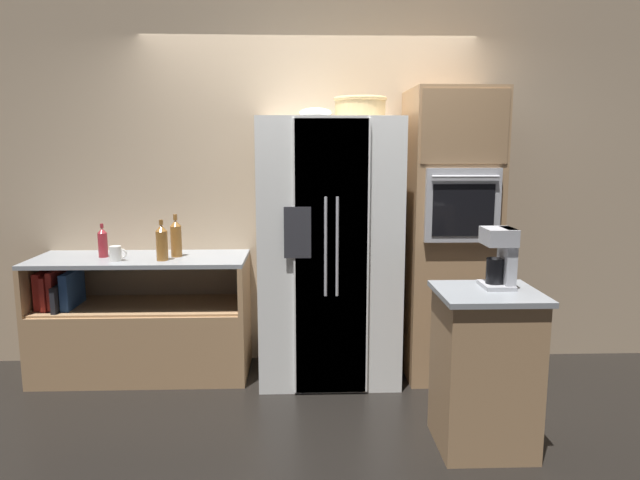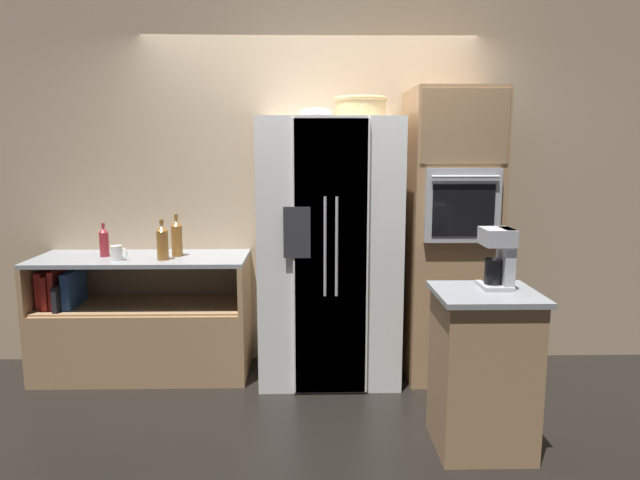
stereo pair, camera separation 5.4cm
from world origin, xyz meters
name	(u,v)px [view 1 (the left image)]	position (x,y,z in m)	size (l,w,h in m)	color
ground_plane	(311,378)	(0.00, 0.00, 0.00)	(20.00, 20.00, 0.00)	black
wall_back	(309,184)	(0.00, 0.45, 1.40)	(12.00, 0.06, 2.80)	tan
counter_left	(141,332)	(-1.26, 0.12, 0.32)	(1.54, 0.59, 0.89)	#A87F56
refrigerator	(329,251)	(0.13, 0.06, 0.94)	(0.99, 0.74, 1.88)	white
wall_oven	(449,235)	(1.01, 0.10, 1.05)	(0.61, 0.70, 2.08)	#A87F56
island_counter	(484,369)	(0.95, -0.99, 0.46)	(0.55, 0.52, 0.91)	#A87F56
wicker_basket	(360,107)	(0.35, 0.09, 1.96)	(0.37, 0.37, 0.14)	tan
fruit_bowl	(316,113)	(0.04, 0.03, 1.91)	(0.22, 0.22, 0.07)	white
bottle_tall	(103,242)	(-1.50, 0.14, 1.00)	(0.07, 0.07, 0.25)	maroon
bottle_short	(176,238)	(-0.98, 0.14, 1.03)	(0.08, 0.08, 0.31)	brown
bottle_wide	(162,242)	(-1.05, 0.00, 1.02)	(0.08, 0.08, 0.29)	brown
mug	(116,254)	(-1.36, -0.01, 0.94)	(0.12, 0.08, 0.11)	silver
coffee_maker	(501,255)	(1.04, -0.92, 1.09)	(0.16, 0.20, 0.33)	#B2B2B7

